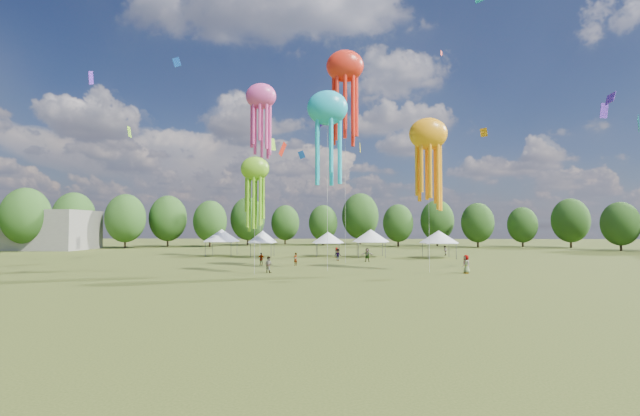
{
  "coord_description": "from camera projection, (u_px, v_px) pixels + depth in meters",
  "views": [
    {
      "loc": [
        -1.34,
        -14.03,
        4.78
      ],
      "look_at": [
        -2.44,
        15.0,
        6.0
      ],
      "focal_mm": 24.28,
      "sensor_mm": 36.0,
      "label": 1
    }
  ],
  "objects": [
    {
      "name": "ground",
      "position": [
        379.0,
        376.0,
        13.76
      ],
      "size": [
        300.0,
        300.0,
        0.0
      ],
      "primitive_type": "plane",
      "color": "#384416",
      "rests_on": "ground"
    },
    {
      "name": "treeline",
      "position": [
        322.0,
        216.0,
        76.59
      ],
      "size": [
        201.57,
        95.24,
        13.43
      ],
      "color": "#38281C",
      "rests_on": "ground"
    },
    {
      "name": "spectators_far",
      "position": [
        371.0,
        256.0,
        57.54
      ],
      "size": [
        27.76,
        27.96,
        1.86
      ],
      "color": "gray",
      "rests_on": "ground"
    },
    {
      "name": "show_kites",
      "position": [
        326.0,
        116.0,
        52.7
      ],
      "size": [
        24.67,
        20.79,
        27.8
      ],
      "color": "#18B3D0",
      "rests_on": "ground"
    },
    {
      "name": "small_kites",
      "position": [
        344.0,
        42.0,
        57.91
      ],
      "size": [
        77.56,
        55.36,
        44.15
      ],
      "color": "#18B3D0",
      "rests_on": "ground"
    },
    {
      "name": "festival_tents",
      "position": [
        328.0,
        236.0,
        67.42
      ],
      "size": [
        39.51,
        8.47,
        4.3
      ],
      "color": "#47474C",
      "rests_on": "ground"
    },
    {
      "name": "spectator_near",
      "position": [
        268.0,
        265.0,
        44.27
      ],
      "size": [
        1.02,
        0.95,
        1.68
      ],
      "primitive_type": "imported",
      "rotation": [
        0.0,
        0.0,
        2.63
      ],
      "color": "gray",
      "rests_on": "ground"
    }
  ]
}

